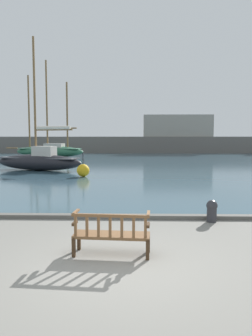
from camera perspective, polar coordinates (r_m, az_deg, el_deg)
ground_plane at (r=6.51m, az=-1.72°, el=-16.97°), size 160.00×160.00×0.00m
harbor_water at (r=50.08m, az=1.06°, el=2.43°), size 100.00×80.00×0.08m
quay_edge_kerb at (r=10.17m, az=-0.51°, el=-8.45°), size 40.00×0.30×0.12m
park_bench at (r=7.00m, az=-2.54°, el=-11.30°), size 1.63×0.64×0.92m
sailboat_outer_port at (r=25.17m, az=-14.93°, el=1.37°), size 7.28×3.72×9.71m
sailboat_mid_port at (r=42.12m, az=-13.17°, el=3.16°), size 10.61×4.02×11.92m
mooring_bollard at (r=10.02m, az=14.72°, el=-7.07°), size 0.33×0.33×0.65m
channel_buoy at (r=20.43m, az=-7.48°, el=-0.41°), size 0.79×0.79×1.49m
far_breakwater at (r=53.18m, az=2.72°, el=4.64°), size 51.96×2.40×6.19m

